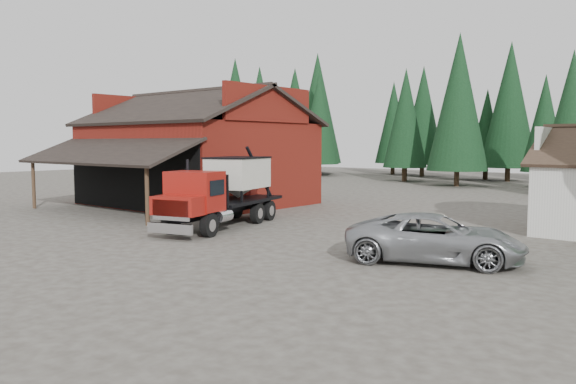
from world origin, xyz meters
The scene contains 8 objects.
ground centered at (0.00, 0.00, 0.00)m, with size 120.00×120.00×0.00m, color #3F3A32.
red_barn centered at (-11.00, 9.90, 2.69)m, with size 12.80×13.63×7.18m.
conifer_backdrop centered at (0.00, 42.00, 0.00)m, with size 76.00×16.00×16.00m, color black, non-canonical shape.
near_pine_a centered at (-22.00, 28.00, 6.39)m, with size 4.40×4.40×11.40m.
near_pine_b centered at (6.00, 30.00, 5.89)m, with size 3.96×3.96×10.40m.
near_pine_d centered at (-4.00, 34.00, 7.39)m, with size 5.28×5.28×13.40m.
feed_truck centered at (-2.56, 4.03, 1.71)m, with size 4.21×8.40×3.67m.
silver_car centered at (8.18, 3.00, 0.78)m, with size 2.58×5.60×1.56m, color #9A9DA1.
Camera 1 is at (15.80, -13.75, 3.82)m, focal length 35.00 mm.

